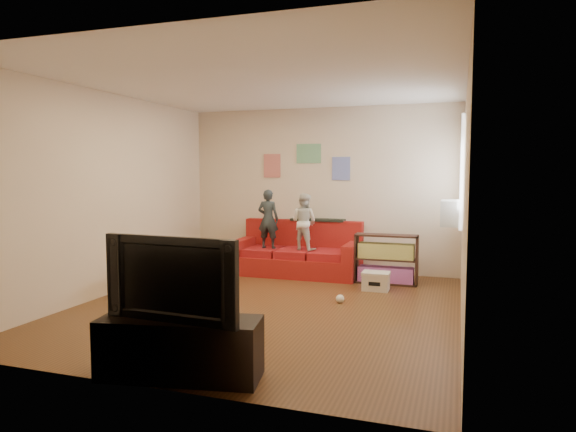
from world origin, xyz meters
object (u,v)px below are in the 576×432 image
(child_a, at_px, (268,219))
(coffee_table, at_px, (184,271))
(file_box, at_px, (376,281))
(sofa, at_px, (298,256))
(bookshelf, at_px, (386,262))
(television, at_px, (179,277))
(child_b, at_px, (304,222))
(tv_stand, at_px, (180,348))

(child_a, xyz_separation_m, coffee_table, (-0.47, -1.85, -0.54))
(child_a, relative_size, file_box, 2.53)
(sofa, relative_size, child_a, 2.10)
(sofa, xyz_separation_m, file_box, (1.38, -0.77, -0.16))
(bookshelf, xyz_separation_m, television, (-1.09, -4.03, 0.49))
(file_box, bearing_deg, sofa, 150.80)
(child_b, bearing_deg, tv_stand, 110.03)
(child_b, xyz_separation_m, bookshelf, (1.30, -0.12, -0.54))
(sofa, xyz_separation_m, bookshelf, (1.45, -0.29, 0.03))
(bookshelf, xyz_separation_m, tv_stand, (-1.09, -4.03, -0.08))
(child_a, xyz_separation_m, child_b, (0.60, -0.00, -0.03))
(bookshelf, distance_m, television, 4.20)
(television, bearing_deg, tv_stand, 0.00)
(child_b, bearing_deg, file_box, 171.02)
(sofa, height_order, child_a, child_a)
(child_a, bearing_deg, child_b, 179.80)
(child_b, xyz_separation_m, file_box, (1.23, -0.60, -0.73))
(bookshelf, xyz_separation_m, file_box, (-0.07, -0.48, -0.19))
(file_box, xyz_separation_m, tv_stand, (-1.02, -3.55, 0.11))
(child_b, relative_size, file_box, 2.38)
(coffee_table, bearing_deg, bookshelf, 36.15)
(child_a, bearing_deg, bookshelf, 176.16)
(child_a, distance_m, file_box, 2.07)
(child_b, distance_m, bookshelf, 1.41)
(child_a, height_order, child_b, child_a)
(file_box, bearing_deg, child_a, 161.80)
(bookshelf, bearing_deg, television, -105.12)
(coffee_table, bearing_deg, sofa, 65.49)
(child_a, height_order, coffee_table, child_a)
(sofa, distance_m, file_box, 1.59)
(coffee_table, height_order, television, television)
(child_a, height_order, tv_stand, child_a)
(child_b, xyz_separation_m, coffee_table, (-1.07, -1.85, -0.51))
(bookshelf, bearing_deg, file_box, -98.44)
(child_a, relative_size, coffee_table, 1.03)
(coffee_table, relative_size, file_box, 2.47)
(sofa, height_order, coffee_table, sofa)
(sofa, relative_size, bookshelf, 2.18)
(tv_stand, bearing_deg, child_b, 82.77)
(coffee_table, bearing_deg, child_b, 60.01)
(child_a, relative_size, tv_stand, 0.73)
(child_a, height_order, television, child_a)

